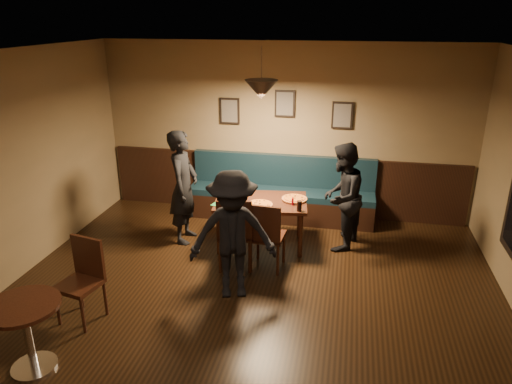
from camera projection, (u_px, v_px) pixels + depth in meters
The scene contains 25 objects.
floor at pixel (234, 340), 4.93m from camera, with size 7.00×7.00×0.00m, color black.
ceiling at pixel (228, 62), 3.94m from camera, with size 7.00×7.00×0.00m, color silver.
wall_back at pixel (285, 131), 7.64m from camera, with size 6.00×6.00×0.00m, color #8C704F.
wainscot at pixel (283, 184), 7.93m from camera, with size 5.88×0.06×1.00m, color black.
booth_bench at pixel (281, 190), 7.68m from camera, with size 3.00×0.60×1.00m, color #0F232D, non-canonical shape.
picture_left at pixel (230, 111), 7.67m from camera, with size 0.32×0.04×0.42m, color black.
picture_center at pixel (285, 104), 7.46m from camera, with size 0.32×0.04×0.42m, color black.
picture_right at pixel (342, 115), 7.34m from camera, with size 0.32×0.04×0.42m, color black.
pendant_lamp at pixel (261, 90), 6.18m from camera, with size 0.44×0.44×0.25m, color black.
dining_table at pixel (261, 223), 6.85m from camera, with size 1.29×0.83×0.69m, color black.
chair_near_left at pixel (235, 231), 6.21m from camera, with size 0.45×0.45×1.01m, color black, non-canonical shape.
chair_near_right at pixel (268, 234), 6.18m from camera, with size 0.42×0.42×0.95m, color black, non-canonical shape.
diner_left at pixel (184, 187), 6.83m from camera, with size 0.61×0.40×1.67m, color black.
diner_right at pixel (342, 197), 6.63m from camera, with size 0.75×0.59×1.55m, color black.
diner_front at pixel (233, 235), 5.46m from camera, with size 1.01×0.58×1.57m, color black.
pizza_a at pixel (236, 195), 6.88m from camera, with size 0.32×0.32×0.04m, color gold.
pizza_b at pixel (259, 205), 6.53m from camera, with size 0.36×0.36×0.04m, color orange.
pizza_c at pixel (294, 199), 6.73m from camera, with size 0.36×0.36×0.04m, color orange.
soda_glass at pixel (299, 206), 6.35m from camera, with size 0.07×0.07×0.14m, color black.
tabasco_bottle at pixel (293, 201), 6.54m from camera, with size 0.03×0.03×0.13m, color #9E0518.
napkin_a at pixel (226, 191), 7.08m from camera, with size 0.14×0.14×0.01m, color #1D6F22.
napkin_b at pixel (218, 204), 6.58m from camera, with size 0.15×0.15×0.01m, color #1D6C33.
cutlery_set at pixel (256, 211), 6.36m from camera, with size 0.02×0.20×0.00m, color silver.
cafe_table at pixel (29, 337), 4.41m from camera, with size 0.67×0.67×0.71m, color black.
cafe_chair_far at pixel (79, 283), 5.10m from camera, with size 0.41×0.41×0.93m, color black, non-canonical shape.
Camera 1 is at (1.03, -3.94, 3.18)m, focal length 33.24 mm.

